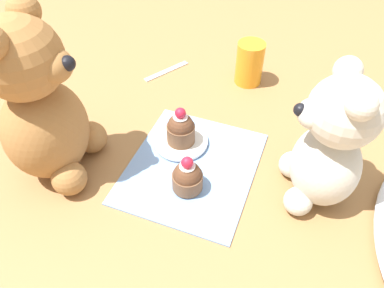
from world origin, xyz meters
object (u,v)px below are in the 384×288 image
teddy_bear_tan (41,107)px  saucer_plate (181,141)px  teddy_bear_cream (330,145)px  juice_glass (250,63)px  cupcake_near_tan_bear (181,129)px  cupcake_near_cream_bear (187,177)px  teaspoon (167,71)px

teddy_bear_tan → saucer_plate: (-0.11, 0.17, -0.12)m
teddy_bear_cream → juice_glass: 0.31m
cupcake_near_tan_bear → juice_glass: juice_glass is taller
teddy_bear_cream → cupcake_near_cream_bear: size_ratio=3.39×
saucer_plate → cupcake_near_tan_bear: 0.03m
teddy_bear_cream → saucer_plate: bearing=-112.5°
teddy_bear_tan → cupcake_near_cream_bear: teddy_bear_tan is taller
teddy_bear_tan → juice_glass: teddy_bear_tan is taller
cupcake_near_tan_bear → teaspoon: 0.23m
cupcake_near_tan_bear → juice_glass: bearing=165.2°
teddy_bear_tan → cupcake_near_tan_bear: teddy_bear_tan is taller
teddy_bear_cream → teaspoon: size_ratio=2.00×
teddy_bear_tan → saucer_plate: 0.23m
saucer_plate → teaspoon: saucer_plate is taller
cupcake_near_cream_bear → cupcake_near_tan_bear: 0.10m
cupcake_near_cream_bear → cupcake_near_tan_bear: bearing=-152.0°
saucer_plate → teaspoon: bearing=-149.8°
teddy_bear_tan → cupcake_near_cream_bear: bearing=-93.3°
teddy_bear_tan → teaspoon: bearing=-20.6°
teaspoon → cupcake_near_tan_bear: bearing=60.6°
teddy_bear_cream → teddy_bear_tan: bearing=-94.0°
cupcake_near_tan_bear → juice_glass: 0.23m
teddy_bear_cream → cupcake_near_tan_bear: bearing=-112.5°
teddy_bear_tan → cupcake_near_cream_bear: (-0.03, 0.21, -0.09)m
teddy_bear_tan → cupcake_near_tan_bear: 0.22m
teddy_bear_cream → cupcake_near_cream_bear: bearing=-87.8°
juice_glass → teddy_bear_cream: bearing=34.7°
teddy_bear_tan → juice_glass: size_ratio=3.05×
teddy_bear_cream → saucer_plate: 0.25m
teddy_bear_cream → juice_glass: teddy_bear_cream is taller
teddy_bear_cream → teaspoon: bearing=-139.3°
teddy_bear_cream → teaspoon: 0.42m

